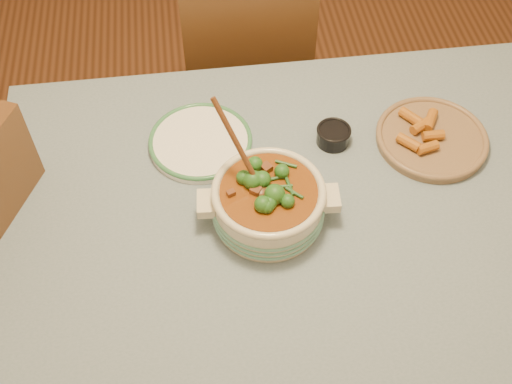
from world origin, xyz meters
TOP-DOWN VIEW (x-y plane):
  - floor at (0.00, 0.00)m, footprint 4.50×4.50m
  - dining_table at (0.00, 0.00)m, footprint 1.68×1.08m
  - stew_casserole at (-0.14, -0.03)m, footprint 0.35×0.29m
  - white_plate at (-0.29, 0.23)m, footprint 0.32×0.32m
  - condiment_bowl at (0.08, 0.20)m, footprint 0.12×0.12m
  - fried_plate at (0.35, 0.16)m, footprint 0.34×0.34m
  - chair_far at (-0.10, 0.81)m, footprint 0.44×0.44m

SIDE VIEW (x-z plane):
  - floor at x=0.00m, z-range 0.00..0.00m
  - chair_far at x=-0.10m, z-range 0.06..1.00m
  - dining_table at x=0.00m, z-range 0.29..1.04m
  - white_plate at x=-0.29m, z-range 0.76..0.78m
  - fried_plate at x=0.35m, z-range 0.75..0.80m
  - condiment_bowl at x=0.08m, z-range 0.76..0.81m
  - stew_casserole at x=-0.14m, z-range 0.66..0.99m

